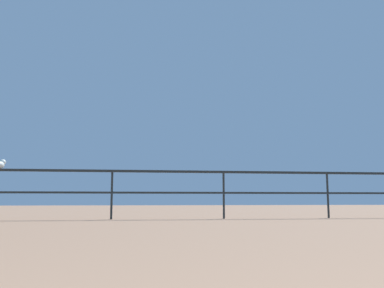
# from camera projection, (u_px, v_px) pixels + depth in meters

# --- Properties ---
(pier_railing) EXTENTS (20.55, 0.05, 0.98)m
(pier_railing) POSITION_uv_depth(u_px,v_px,m) (169.00, 183.00, 8.37)
(pier_railing) COLOR #222828
(pier_railing) RESTS_ON ground_plane
(seagull_on_rail) EXTENTS (0.21, 0.41, 0.19)m
(seagull_on_rail) POSITION_uv_depth(u_px,v_px,m) (0.00, 164.00, 7.98)
(seagull_on_rail) COLOR silver
(seagull_on_rail) RESTS_ON pier_railing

